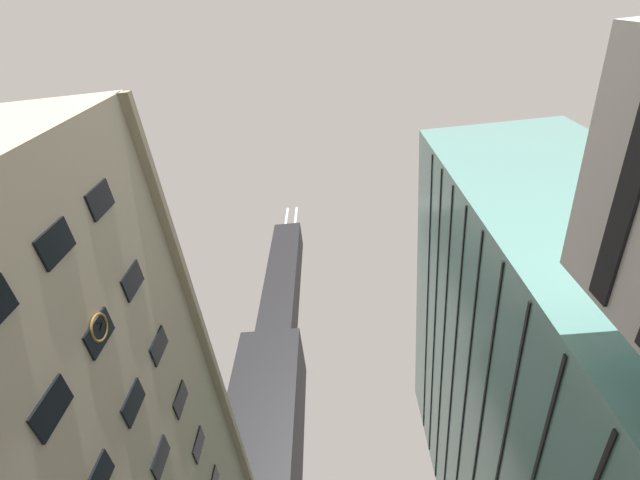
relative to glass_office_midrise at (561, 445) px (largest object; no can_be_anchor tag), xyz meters
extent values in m
cube|color=tan|center=(-29.96, -3.59, 1.16)|extent=(0.70, 61.18, 0.60)
cube|color=black|center=(-30.16, -25.17, -13.10)|extent=(0.14, 1.40, 2.20)
cube|color=black|center=(-30.16, -30.17, -8.90)|extent=(0.14, 1.40, 2.20)
cube|color=black|center=(-30.16, -25.17, -8.90)|extent=(0.14, 1.40, 2.20)
cube|color=black|center=(-30.16, -20.17, -8.90)|extent=(0.14, 1.40, 2.20)
cube|color=black|center=(-30.16, -15.17, -8.90)|extent=(0.14, 1.40, 2.20)
cube|color=black|center=(-30.16, -30.17, -4.70)|extent=(0.14, 1.40, 2.20)
cube|color=black|center=(-30.16, -25.17, -4.70)|extent=(0.14, 1.40, 2.20)
cube|color=black|center=(-30.16, -20.17, -4.70)|extent=(0.14, 1.40, 2.20)
cube|color=black|center=(-30.16, -15.17, -4.70)|extent=(0.14, 1.40, 2.20)
cube|color=black|center=(-30.16, -10.17, -4.70)|extent=(0.14, 1.40, 2.20)
torus|color=olive|center=(-30.09, -25.44, -8.83)|extent=(0.13, 1.41, 1.41)
cylinder|color=silver|center=(-30.13, -25.44, -8.83)|extent=(0.05, 1.22, 1.22)
cube|color=black|center=(-30.06, -25.37, -8.68)|extent=(0.03, 0.22, 0.36)
cube|color=black|center=(-30.06, -25.57, -8.61)|extent=(0.03, 0.32, 0.49)
cube|color=black|center=(-39.97, 48.42, 36.89)|extent=(16.09, 16.09, 52.54)
cube|color=black|center=(-39.97, 48.42, 96.00)|extent=(10.35, 10.35, 65.67)
cylinder|color=silver|center=(-42.04, 48.42, 140.83)|extent=(1.20, 1.20, 24.00)
cylinder|color=silver|center=(-37.90, 48.42, 140.83)|extent=(1.20, 1.20, 24.00)
cube|color=black|center=(-8.26, -31.05, -10.50)|extent=(0.16, 9.46, 1.10)
cube|color=slate|center=(0.00, 0.00, 0.00)|extent=(16.43, 45.13, 51.00)
cube|color=black|center=(-8.25, 0.00, -1.50)|extent=(0.12, 44.13, 0.24)
cube|color=black|center=(-8.25, 0.00, 2.50)|extent=(0.12, 44.13, 0.24)
cube|color=black|center=(-8.25, 0.00, 6.50)|extent=(0.12, 44.13, 0.24)
cube|color=black|center=(-8.25, 0.00, 10.50)|extent=(0.12, 44.13, 0.24)
cube|color=black|center=(-8.25, 0.00, 14.50)|extent=(0.12, 44.13, 0.24)
cube|color=black|center=(-8.25, 0.00, 18.50)|extent=(0.12, 44.13, 0.24)
camera|label=1|loc=(-18.29, -38.22, -24.12)|focal=24.09mm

